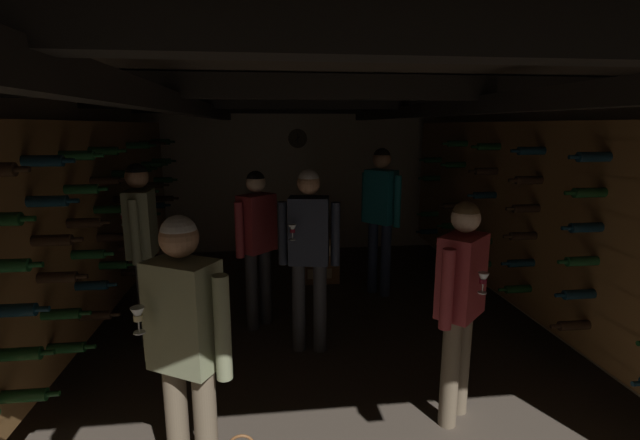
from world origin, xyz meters
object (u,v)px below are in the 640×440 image
object	(u,v)px
person_host_center	(309,244)
person_guest_far_left	(257,235)
person_guest_far_right	(381,207)
person_guest_near_right	(461,294)
wine_crate_stack	(318,259)
person_guest_mid_left	(142,236)
person_guest_near_left	(185,338)
display_bottle	(320,225)

from	to	relation	value
person_host_center	person_guest_far_left	xyz separation A→B (m)	(-0.46, 0.57, -0.05)
person_guest_far_right	person_guest_near_right	distance (m)	2.40
wine_crate_stack	person_guest_near_right	xyz separation A→B (m)	(0.61, -2.94, 0.62)
person_guest_mid_left	person_guest_near_right	world-z (taller)	person_guest_mid_left
person_guest_mid_left	person_guest_near_left	bearing A→B (deg)	-70.16
person_guest_mid_left	person_guest_far_right	distance (m)	2.64
person_guest_far_left	person_guest_near_right	distance (m)	2.14
person_guest_far_left	person_guest_far_right	xyz separation A→B (m)	(1.43, 0.73, 0.12)
person_guest_far_left	person_guest_mid_left	distance (m)	1.06
wine_crate_stack	person_guest_mid_left	world-z (taller)	person_guest_mid_left
person_host_center	person_guest_near_right	bearing A→B (deg)	-50.31
person_guest_mid_left	wine_crate_stack	bearing A→B (deg)	39.51
wine_crate_stack	display_bottle	distance (m)	0.44
wine_crate_stack	display_bottle	bearing A→B (deg)	66.27
wine_crate_stack	person_guest_mid_left	xyz separation A→B (m)	(-1.79, -1.48, 0.72)
person_guest_mid_left	person_guest_near_left	size ratio (longest dim) A/B	1.06
display_bottle	person_guest_near_right	distance (m)	3.07
person_host_center	wine_crate_stack	bearing A→B (deg)	80.90
person_guest_mid_left	person_guest_near_right	distance (m)	2.81
wine_crate_stack	person_guest_far_right	bearing A→B (deg)	-39.08
display_bottle	person_host_center	world-z (taller)	person_host_center
display_bottle	person_guest_far_right	size ratio (longest dim) A/B	0.20
display_bottle	person_guest_near_left	world-z (taller)	person_guest_near_left
person_guest_near_right	person_guest_near_left	distance (m)	1.76
person_guest_far_right	person_guest_near_right	size ratio (longest dim) A/B	1.14
wine_crate_stack	person_guest_near_left	world-z (taller)	person_guest_near_left
display_bottle	person_host_center	bearing A→B (deg)	-99.62
person_guest_mid_left	person_guest_near_left	distance (m)	2.09
person_guest_far_left	person_guest_far_right	bearing A→B (deg)	27.19
person_host_center	person_guest_mid_left	xyz separation A→B (m)	(-1.49, 0.37, 0.02)
display_bottle	person_guest_far_left	distance (m)	1.57
person_host_center	person_guest_near_left	xyz separation A→B (m)	(-0.79, -1.59, -0.04)
person_host_center	display_bottle	bearing A→B (deg)	80.38
display_bottle	person_guest_far_left	xyz separation A→B (m)	(-0.78, -1.35, 0.22)
wine_crate_stack	display_bottle	xyz separation A→B (m)	(0.03, 0.06, 0.44)
person_guest_mid_left	display_bottle	bearing A→B (deg)	40.26
person_guest_mid_left	person_guest_near_left	world-z (taller)	person_guest_mid_left
person_guest_far_left	person_guest_mid_left	bearing A→B (deg)	-169.43
person_guest_near_right	display_bottle	bearing A→B (deg)	100.92
display_bottle	person_host_center	distance (m)	1.96
person_guest_far_left	person_guest_mid_left	xyz separation A→B (m)	(-1.04, -0.19, 0.07)
person_guest_far_right	person_host_center	bearing A→B (deg)	-126.76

